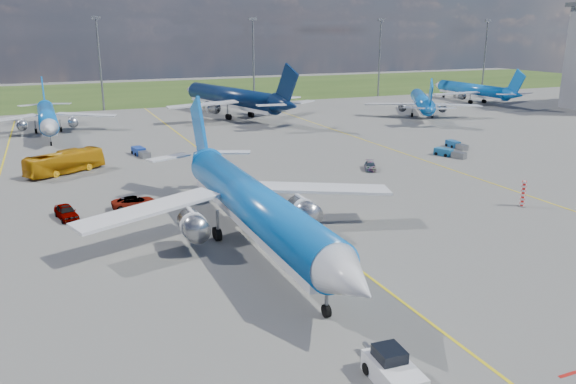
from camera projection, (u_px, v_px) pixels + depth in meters
name	position (u px, v px, depth m)	size (l,w,h in m)	color
ground	(358.00, 269.00, 47.32)	(400.00, 400.00, 0.00)	#5B5B58
grass_strip	(124.00, 93.00, 179.97)	(400.00, 80.00, 0.01)	#2D4719
taxiway_lines	(251.00, 187.00, 71.88)	(60.25, 160.00, 0.02)	yellow
floodlight_masts	(180.00, 58.00, 144.87)	(202.20, 0.50, 22.70)	slate
warning_post	(523.00, 194.00, 63.74)	(0.50, 0.50, 3.00)	red
bg_jet_nnw	(49.00, 134.00, 108.31)	(27.94, 36.67, 9.60)	blue
bg_jet_n	(233.00, 117.00, 130.49)	(37.10, 48.70, 12.75)	#071B3F
bg_jet_ne	(421.00, 116.00, 132.07)	(28.06, 36.83, 9.65)	blue
bg_jet_ene	(471.00, 102.00, 156.53)	(28.61, 37.55, 9.84)	blue
main_airliner	(255.00, 246.00, 52.43)	(33.75, 44.29, 11.60)	blue
pushback_tug	(393.00, 370.00, 31.87)	(2.36, 5.75, 1.93)	silver
apron_bus	(65.00, 162.00, 78.57)	(2.64, 11.28, 3.14)	#C8850B
service_car_a	(66.00, 212.00, 59.72)	(1.79, 4.45, 1.52)	#999999
service_car_b	(135.00, 202.00, 63.19)	(2.36, 5.13, 1.43)	#999999
service_car_c	(370.00, 166.00, 80.75)	(1.59, 3.92, 1.14)	#999999
baggage_tug_w	(449.00, 153.00, 89.34)	(3.17, 5.34, 1.17)	#17598D
baggage_tug_c	(141.00, 152.00, 89.90)	(2.32, 5.50, 1.20)	navy
baggage_tug_e	(456.00, 145.00, 95.81)	(1.52, 4.87, 1.08)	#164D87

